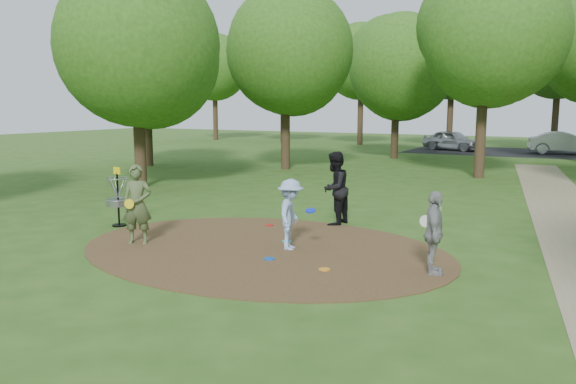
% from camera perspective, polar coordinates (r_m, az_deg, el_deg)
% --- Properties ---
extents(ground, '(100.00, 100.00, 0.00)m').
position_cam_1_polar(ground, '(12.30, -2.66, -5.83)').
color(ground, '#2D5119').
rests_on(ground, ground).
extents(dirt_clearing, '(8.40, 8.40, 0.02)m').
position_cam_1_polar(dirt_clearing, '(12.30, -2.66, -5.78)').
color(dirt_clearing, '#47301C').
rests_on(dirt_clearing, ground).
extents(parking_lot, '(14.00, 8.00, 0.01)m').
position_cam_1_polar(parking_lot, '(40.54, 22.33, 3.75)').
color(parking_lot, black).
rests_on(parking_lot, ground).
extents(player_observer_with_disc, '(0.78, 0.68, 1.80)m').
position_cam_1_polar(player_observer_with_disc, '(13.02, -15.06, -1.25)').
color(player_observer_with_disc, '#4D5D36').
rests_on(player_observer_with_disc, ground).
extents(player_throwing_with_disc, '(1.02, 1.12, 1.55)m').
position_cam_1_polar(player_throwing_with_disc, '(12.11, 0.27, -2.30)').
color(player_throwing_with_disc, '#97B2E2').
rests_on(player_throwing_with_disc, ground).
extents(player_walking_with_disc, '(0.78, 0.98, 1.92)m').
position_cam_1_polar(player_walking_with_disc, '(14.67, 4.75, 0.36)').
color(player_walking_with_disc, black).
rests_on(player_walking_with_disc, ground).
extents(player_waiting_with_disc, '(0.62, 0.99, 1.57)m').
position_cam_1_polar(player_waiting_with_disc, '(10.65, 14.61, -4.07)').
color(player_waiting_with_disc, gray).
rests_on(player_waiting_with_disc, ground).
extents(disc_ground_cyan, '(0.22, 0.22, 0.02)m').
position_cam_1_polar(disc_ground_cyan, '(12.89, -0.11, -5.00)').
color(disc_ground_cyan, '#1ABFD1').
rests_on(disc_ground_cyan, dirt_clearing).
extents(disc_ground_blue, '(0.22, 0.22, 0.02)m').
position_cam_1_polar(disc_ground_blue, '(11.45, -1.92, -6.79)').
color(disc_ground_blue, blue).
rests_on(disc_ground_blue, dirt_clearing).
extents(disc_ground_red, '(0.22, 0.22, 0.02)m').
position_cam_1_polar(disc_ground_red, '(14.56, -1.93, -3.40)').
color(disc_ground_red, red).
rests_on(disc_ground_red, dirt_clearing).
extents(car_left, '(4.44, 2.91, 1.40)m').
position_cam_1_polar(car_left, '(40.84, 16.39, 5.06)').
color(car_left, '#9D9EA5').
rests_on(car_left, ground).
extents(car_right, '(4.53, 2.03, 1.44)m').
position_cam_1_polar(car_right, '(40.18, 26.29, 4.49)').
color(car_right, '#AEB1B6').
rests_on(car_right, ground).
extents(disc_ground_orange, '(0.22, 0.22, 0.02)m').
position_cam_1_polar(disc_ground_orange, '(10.74, 3.72, -7.85)').
color(disc_ground_orange, orange).
rests_on(disc_ground_orange, dirt_clearing).
extents(disc_golf_basket, '(0.63, 0.63, 1.54)m').
position_cam_1_polar(disc_golf_basket, '(15.10, -16.90, -0.07)').
color(disc_golf_basket, black).
rests_on(disc_golf_basket, ground).
extents(tree_ring, '(37.70, 45.11, 9.12)m').
position_cam_1_polar(tree_ring, '(20.25, 15.06, 14.65)').
color(tree_ring, '#332316').
rests_on(tree_ring, ground).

